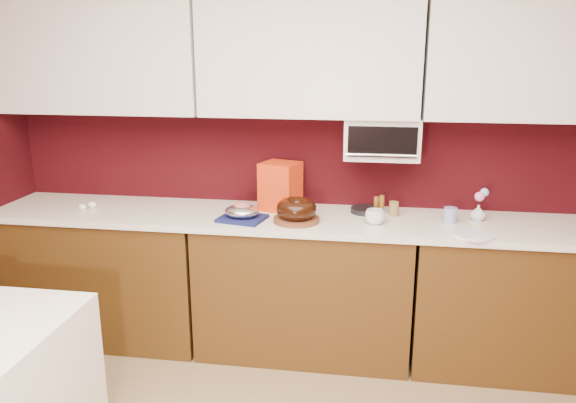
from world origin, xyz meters
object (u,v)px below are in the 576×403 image
at_px(coffee_mug, 375,216).
at_px(foil_ham_nest, 242,211).
at_px(bundt_cake, 296,209).
at_px(toaster_oven, 382,138).
at_px(blue_jar, 450,215).
at_px(pandoro_box, 280,186).
at_px(flower_vase, 478,212).

bearing_deg(coffee_mug, foil_ham_nest, -177.32).
bearing_deg(bundt_cake, toaster_oven, 29.64).
distance_m(coffee_mug, blue_jar, 0.45).
height_order(foil_ham_nest, coffee_mug, coffee_mug).
height_order(toaster_oven, bundt_cake, toaster_oven).
bearing_deg(pandoro_box, flower_vase, 15.43).
bearing_deg(toaster_oven, foil_ham_nest, -160.32).
relative_size(toaster_oven, coffee_mug, 4.21).
bearing_deg(flower_vase, pandoro_box, 177.35).
relative_size(blue_jar, flower_vase, 0.85).
height_order(coffee_mug, flower_vase, flower_vase).
height_order(pandoro_box, flower_vase, pandoro_box).
bearing_deg(pandoro_box, foil_ham_nest, -107.26).
bearing_deg(flower_vase, foil_ham_nest, -171.42).
xyz_separation_m(pandoro_box, blue_jar, (1.04, -0.13, -0.11)).
bearing_deg(foil_ham_nest, flower_vase, 8.58).
relative_size(foil_ham_nest, pandoro_box, 0.69).
xyz_separation_m(pandoro_box, flower_vase, (1.21, -0.06, -0.10)).
distance_m(bundt_cake, pandoro_box, 0.30).
height_order(bundt_cake, flower_vase, bundt_cake).
relative_size(toaster_oven, foil_ham_nest, 2.13).
distance_m(pandoro_box, blue_jar, 1.06).
height_order(foil_ham_nest, pandoro_box, pandoro_box).
distance_m(toaster_oven, foil_ham_nest, 0.96).
xyz_separation_m(toaster_oven, pandoro_box, (-0.63, -0.02, -0.32)).
xyz_separation_m(blue_jar, flower_vase, (0.17, 0.08, 0.01)).
bearing_deg(foil_ham_nest, coffee_mug, 2.68).
bearing_deg(bundt_cake, foil_ham_nest, -177.45).
bearing_deg(pandoro_box, coffee_mug, -2.92).
xyz_separation_m(toaster_oven, flower_vase, (0.59, -0.08, -0.42)).
bearing_deg(coffee_mug, bundt_cake, -177.22).
xyz_separation_m(toaster_oven, bundt_cake, (-0.49, -0.28, -0.40)).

